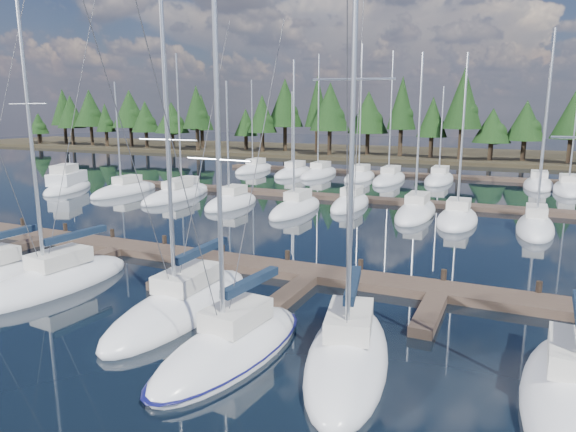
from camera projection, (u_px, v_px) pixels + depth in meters
The scene contains 12 objects.
ground at pixel (300, 220), 38.64m from camera, with size 260.00×260.00×0.00m, color black.
far_shore at pixel (431, 155), 92.09m from camera, with size 220.00×30.00×0.60m, color #312A1B.
main_dock at pixel (206, 262), 27.32m from camera, with size 44.00×6.13×0.90m.
back_docks at pixel (370, 184), 56.06m from camera, with size 50.00×21.80×0.40m.
front_sailboat_2 at pixel (54, 282), 23.97m from camera, with size 3.41×8.53×15.30m.
front_sailboat_3 at pixel (183, 305), 21.11m from camera, with size 3.06×9.36×12.85m.
front_sailboat_4 at pixel (231, 348), 17.36m from camera, with size 3.57×8.03×12.13m.
front_sailboat_5 at pixel (348, 354), 16.83m from camera, with size 4.34×8.57×16.41m.
front_sailboat_6 at pixel (576, 395), 14.49m from camera, with size 3.23×8.35×13.60m.
back_sailboat_rows at pixel (356, 189), 52.17m from camera, with size 46.22×32.74×16.33m.
motor_yacht_left at pixel (68, 185), 53.14m from camera, with size 6.07×9.28×4.41m.
tree_line at pixel (412, 114), 82.63m from camera, with size 183.98×11.91×13.86m.
Camera 1 is at (14.80, -4.76, 8.17)m, focal length 32.00 mm.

